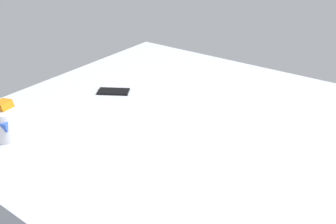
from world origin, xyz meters
The scene contains 3 objects.
bed_mattress centered at (0.00, 0.00, 9.00)cm, with size 180.00×140.00×18.00cm, color #B7BCC6.
snack_cup centered at (-57.70, -49.29, 24.16)cm, with size 9.90×9.68×13.89cm.
cell_phone centered at (-53.65, 0.80, 18.40)cm, with size 6.80×14.00×0.80cm, color black.
Camera 1 is at (49.33, -101.36, 85.01)cm, focal length 37.08 mm.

